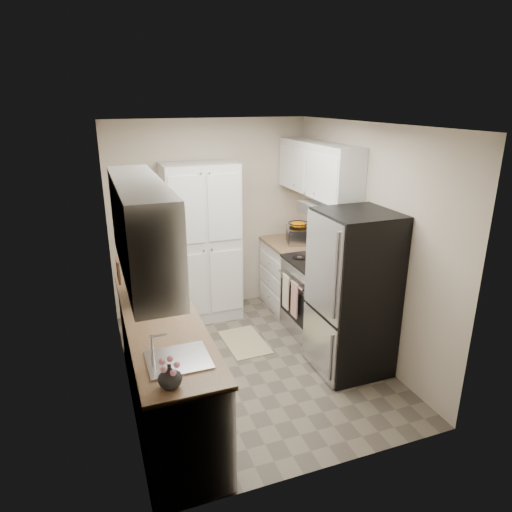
{
  "coord_description": "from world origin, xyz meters",
  "views": [
    {
      "loc": [
        -1.46,
        -4.05,
        2.73
      ],
      "look_at": [
        0.1,
        0.15,
        1.17
      ],
      "focal_mm": 32.0,
      "sensor_mm": 36.0,
      "label": 1
    }
  ],
  "objects": [
    {
      "name": "countertop_right",
      "position": [
        0.99,
        1.19,
        0.9
      ],
      "size": [
        0.63,
        0.83,
        0.04
      ],
      "primitive_type": "cube",
      "color": "#846647",
      "rests_on": "base_cabinet_right"
    },
    {
      "name": "microwave",
      "position": [
        -0.97,
        0.08,
        1.06
      ],
      "size": [
        0.35,
        0.51,
        0.28
      ],
      "primitive_type": "imported",
      "rotation": [
        0.0,
        0.0,
        1.56
      ],
      "color": "silver",
      "rests_on": "countertop_left"
    },
    {
      "name": "room_shell",
      "position": [
        -0.02,
        -0.01,
        1.63
      ],
      "size": [
        2.64,
        3.24,
        2.52
      ],
      "color": "#BAAE96",
      "rests_on": "ground"
    },
    {
      "name": "flower_vase",
      "position": [
        -1.1,
        -1.45,
        1.0
      ],
      "size": [
        0.2,
        0.2,
        0.17
      ],
      "primitive_type": "imported",
      "rotation": [
        0.0,
        0.0,
        -0.29
      ],
      "color": "silver",
      "rests_on": "countertop_left"
    },
    {
      "name": "kitchen_mat",
      "position": [
        0.06,
        0.44,
        0.01
      ],
      "size": [
        0.47,
        0.72,
        0.01
      ],
      "primitive_type": "cube",
      "rotation": [
        0.0,
        0.0,
        0.03
      ],
      "color": "tan",
      "rests_on": "ground"
    },
    {
      "name": "base_cabinet_right",
      "position": [
        0.99,
        1.19,
        0.44
      ],
      "size": [
        0.6,
        0.8,
        0.88
      ],
      "primitive_type": "cube",
      "color": "silver",
      "rests_on": "ground"
    },
    {
      "name": "ground",
      "position": [
        0.0,
        0.0,
        0.0
      ],
      "size": [
        3.2,
        3.2,
        0.0
      ],
      "primitive_type": "plane",
      "color": "#665B4C",
      "rests_on": "ground"
    },
    {
      "name": "toaster_oven",
      "position": [
        1.05,
        1.14,
        1.02
      ],
      "size": [
        0.38,
        0.43,
        0.21
      ],
      "primitive_type": "cube",
      "rotation": [
        0.0,
        0.0,
        -0.3
      ],
      "color": "#AEAEB3",
      "rests_on": "countertop_right"
    },
    {
      "name": "wine_bottle",
      "position": [
        -1.02,
        0.55,
        1.07
      ],
      "size": [
        0.08,
        0.08,
        0.3
      ],
      "primitive_type": "cylinder",
      "color": "black",
      "rests_on": "countertop_left"
    },
    {
      "name": "refrigerator",
      "position": [
        0.94,
        -0.41,
        0.85
      ],
      "size": [
        0.7,
        0.72,
        1.7
      ],
      "primitive_type": "cube",
      "color": "#B7B7BC",
      "rests_on": "ground"
    },
    {
      "name": "pantry_cabinet",
      "position": [
        -0.2,
        1.32,
        1.0
      ],
      "size": [
        0.9,
        0.55,
        2.0
      ],
      "primitive_type": "cube",
      "color": "silver",
      "rests_on": "ground"
    },
    {
      "name": "base_cabinet_left",
      "position": [
        -0.99,
        -0.43,
        0.44
      ],
      "size": [
        0.6,
        2.3,
        0.88
      ],
      "primitive_type": "cube",
      "color": "silver",
      "rests_on": "ground"
    },
    {
      "name": "cutting_board",
      "position": [
        -1.01,
        0.49,
        1.06
      ],
      "size": [
        0.04,
        0.23,
        0.29
      ],
      "primitive_type": "cube",
      "rotation": [
        0.0,
        0.0,
        -0.09
      ],
      "color": "#529A36",
      "rests_on": "countertop_left"
    },
    {
      "name": "electric_range",
      "position": [
        0.97,
        0.39,
        0.48
      ],
      "size": [
        0.71,
        0.78,
        1.13
      ],
      "color": "#B7B7BC",
      "rests_on": "ground"
    },
    {
      "name": "countertop_left",
      "position": [
        -0.99,
        -0.43,
        0.9
      ],
      "size": [
        0.63,
        2.33,
        0.04
      ],
      "primitive_type": "cube",
      "color": "#846647",
      "rests_on": "base_cabinet_left"
    },
    {
      "name": "fruit_basket",
      "position": [
        1.05,
        1.13,
        1.18
      ],
      "size": [
        0.32,
        0.32,
        0.11
      ],
      "primitive_type": null,
      "rotation": [
        0.0,
        0.0,
        -0.25
      ],
      "color": "orange",
      "rests_on": "toaster_oven"
    }
  ]
}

